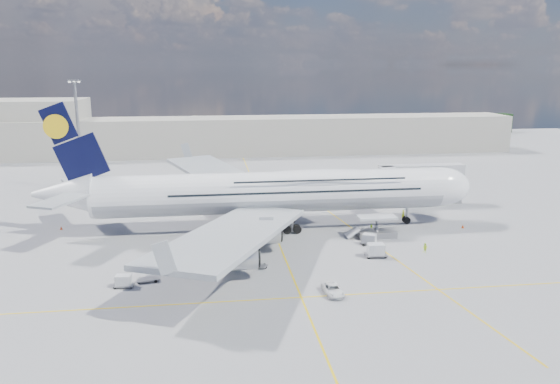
{
  "coord_description": "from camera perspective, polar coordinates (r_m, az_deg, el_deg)",
  "views": [
    {
      "loc": [
        -11.28,
        -83.26,
        28.72
      ],
      "look_at": [
        1.08,
        8.0,
        7.2
      ],
      "focal_mm": 35.0,
      "sensor_mm": 36.0,
      "label": 1
    }
  ],
  "objects": [
    {
      "name": "cone_wing_right_outer",
      "position": [
        80.58,
        -12.72,
        -7.85
      ],
      "size": [
        0.45,
        0.45,
        0.57
      ],
      "color": "#E8450C",
      "rests_on": "ground"
    },
    {
      "name": "catering_truck_inner",
      "position": [
        114.35,
        -5.13,
        -0.61
      ],
      "size": [
        6.01,
        2.96,
        3.44
      ],
      "rotation": [
        0.0,
        0.0,
        0.17
      ],
      "color": "gray",
      "rests_on": "ground"
    },
    {
      "name": "tree_line",
      "position": [
        230.4,
        5.23,
        6.94
      ],
      "size": [
        160.0,
        6.0,
        8.0
      ],
      "primitive_type": "cube",
      "color": "#193814",
      "rests_on": "ground"
    },
    {
      "name": "ground",
      "position": [
        88.79,
        0.01,
        -5.72
      ],
      "size": [
        300.0,
        300.0,
        0.0
      ],
      "primitive_type": "plane",
      "color": "gray",
      "rests_on": "ground"
    },
    {
      "name": "cargo_loader",
      "position": [
        94.69,
        9.93,
        -3.91
      ],
      "size": [
        8.53,
        3.2,
        3.67
      ],
      "color": "silver",
      "rests_on": "ground"
    },
    {
      "name": "terminal",
      "position": [
        180.05,
        -4.08,
        5.87
      ],
      "size": [
        180.0,
        16.0,
        12.0
      ],
      "primitive_type": "cube",
      "color": "#B2AD9E",
      "rests_on": "ground"
    },
    {
      "name": "dolly_nose_far",
      "position": [
        90.45,
        9.32,
        -4.89
      ],
      "size": [
        3.26,
        2.76,
        1.82
      ],
      "rotation": [
        0.0,
        0.0,
        -0.52
      ],
      "color": "gray",
      "rests_on": "ground"
    },
    {
      "name": "airliner",
      "position": [
        96.48,
        -0.64,
        0.06
      ],
      "size": [
        77.26,
        79.15,
        23.71
      ],
      "color": "white",
      "rests_on": "ground"
    },
    {
      "name": "crew_loader",
      "position": [
        88.65,
        14.93,
        -5.68
      ],
      "size": [
        0.92,
        0.96,
        1.56
      ],
      "primitive_type": "imported",
      "rotation": [
        0.0,
        0.0,
        -0.96
      ],
      "color": "#D4FF1A",
      "rests_on": "ground"
    },
    {
      "name": "dolly_back",
      "position": [
        83.02,
        -12.15,
        -7.12
      ],
      "size": [
        3.34,
        1.97,
        0.47
      ],
      "rotation": [
        0.0,
        0.0,
        -0.08
      ],
      "color": "gray",
      "rests_on": "ground"
    },
    {
      "name": "catering_truck_outer",
      "position": [
        124.74,
        -8.25,
        0.47
      ],
      "size": [
        6.32,
        4.21,
        3.49
      ],
      "rotation": [
        0.0,
        0.0,
        -0.42
      ],
      "color": "gray",
      "rests_on": "ground"
    },
    {
      "name": "light_mast",
      "position": [
        132.34,
        -20.29,
        5.61
      ],
      "size": [
        3.0,
        0.7,
        25.5
      ],
      "color": "gray",
      "rests_on": "ground"
    },
    {
      "name": "crew_tug",
      "position": [
        80.18,
        -4.58,
        -7.24
      ],
      "size": [
        1.21,
        0.9,
        1.66
      ],
      "primitive_type": "imported",
      "rotation": [
        0.0,
        0.0,
        -0.3
      ],
      "color": "#DDF619",
      "rests_on": "ground"
    },
    {
      "name": "crew_nose",
      "position": [
        106.33,
        12.76,
        -2.32
      ],
      "size": [
        0.74,
        0.53,
        1.88
      ],
      "primitive_type": "imported",
      "rotation": [
        0.0,
        0.0,
        0.12
      ],
      "color": "#E7FB1A",
      "rests_on": "ground"
    },
    {
      "name": "service_van",
      "position": [
        71.23,
        5.55,
        -10.13
      ],
      "size": [
        2.43,
        4.69,
        1.26
      ],
      "primitive_type": "imported",
      "rotation": [
        0.0,
        0.0,
        0.07
      ],
      "color": "white",
      "rests_on": "ground"
    },
    {
      "name": "jet_bridge",
      "position": [
        114.12,
        13.56,
        1.74
      ],
      "size": [
        18.8,
        12.1,
        8.5
      ],
      "color": "#B7B7BC",
      "rests_on": "ground"
    },
    {
      "name": "taxi_line_diag",
      "position": [
        100.8,
        7.16,
        -3.5
      ],
      "size": [
        14.16,
        99.06,
        0.01
      ],
      "primitive_type": "cube",
      "rotation": [
        0.0,
        0.0,
        0.14
      ],
      "color": "yellow",
      "rests_on": "ground"
    },
    {
      "name": "cone_wing_left_outer",
      "position": [
        126.39,
        -9.56,
        -0.05
      ],
      "size": [
        0.39,
        0.39,
        0.5
      ],
      "color": "#E8450C",
      "rests_on": "ground"
    },
    {
      "name": "dolly_row_b",
      "position": [
        77.06,
        -13.66,
        -8.86
      ],
      "size": [
        3.06,
        2.01,
        0.41
      ],
      "rotation": [
        0.0,
        0.0,
        0.19
      ],
      "color": "gray",
      "rests_on": "ground"
    },
    {
      "name": "taxi_line_main",
      "position": [
        88.79,
        0.01,
        -5.71
      ],
      "size": [
        0.25,
        220.0,
        0.01
      ],
      "primitive_type": "cube",
      "color": "yellow",
      "rests_on": "ground"
    },
    {
      "name": "cone_wing_left_inner",
      "position": [
        111.74,
        -7.44,
        -1.73
      ],
      "size": [
        0.38,
        0.38,
        0.48
      ],
      "color": "#E8450C",
      "rests_on": "ground"
    },
    {
      "name": "dolly_row_c",
      "position": [
        79.84,
        -2.35,
        -7.71
      ],
      "size": [
        3.01,
        2.41,
        0.39
      ],
      "rotation": [
        0.0,
        0.0,
        -0.44
      ],
      "color": "gray",
      "rests_on": "ground"
    },
    {
      "name": "baggage_tug",
      "position": [
        89.5,
        -7.08,
        -5.14
      ],
      "size": [
        2.83,
        1.37,
        1.75
      ],
      "rotation": [
        0.0,
        0.0,
        0.02
      ],
      "color": "white",
      "rests_on": "ground"
    },
    {
      "name": "crew_van",
      "position": [
        96.88,
        9.52,
        -3.8
      ],
      "size": [
        0.56,
        0.79,
        1.54
      ],
      "primitive_type": "imported",
      "rotation": [
        0.0,
        0.0,
        1.67
      ],
      "color": "#AEFF1A",
      "rests_on": "ground"
    },
    {
      "name": "taxi_line_cross",
      "position": [
        70.38,
        2.23,
        -10.93
      ],
      "size": [
        120.0,
        0.25,
        0.01
      ],
      "primitive_type": "cube",
      "color": "yellow",
      "rests_on": "ground"
    },
    {
      "name": "crew_wing",
      "position": [
        77.63,
        -8.25,
        -7.95
      ],
      "size": [
        0.55,
        1.14,
        1.89
      ],
      "primitive_type": "imported",
      "rotation": [
        0.0,
        0.0,
        1.49
      ],
      "color": "#99F119",
      "rests_on": "ground"
    },
    {
      "name": "cone_wing_right_inner",
      "position": [
        83.18,
        -10.19,
        -7.04
      ],
      "size": [
        0.49,
        0.49,
        0.63
      ],
      "color": "#E8450C",
      "rests_on": "ground"
    },
    {
      "name": "cone_tail",
      "position": [
        105.16,
        -21.9,
        -3.5
      ],
      "size": [
        0.48,
        0.48,
        0.61
      ],
      "color": "#E8450C",
      "rests_on": "ground"
    },
    {
      "name": "dolly_row_a",
      "position": [
        75.81,
        -16.05,
        -8.91
      ],
      "size": [
        2.78,
        1.65,
        1.69
      ],
      "rotation": [
        0.0,
        0.0,
        -0.09
      ],
      "color": "gray",
      "rests_on": "ground"
    },
    {
      "name": "dolly_nose_near",
      "position": [
        84.97,
        9.98,
        -5.99
      ],
      "size": [
        3.49,
        2.06,
        2.12
      ],
      "rotation": [
        0.0,
        0.0,
        -0.08
      ],
      "color": "gray",
      "rests_on": "ground"
    },
    {
      "name": "hangar",
      "position": [
        193.44,
        -25.49,
        6.03
      ],
      "size": [
        40.0,
        22.0,
        18.0
      ],
      "primitive_type": "cube",
      "color": "#B2AD9E",
      "rests_on": "ground"
    },
    {
      "name": "cone_nose",
      "position": [
        103.85,
        18.56,
        -3.43
      ],
      "size": [
        0.5,
        0.5,
        0.63
      ],
      "color": "#E8450C",
      "rests_on": "ground"
    }
  ]
}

